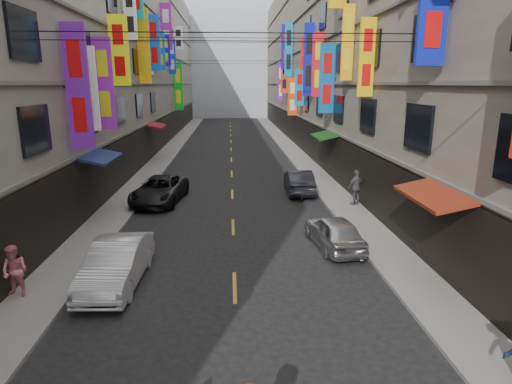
{
  "coord_description": "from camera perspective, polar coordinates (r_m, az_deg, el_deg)",
  "views": [
    {
      "loc": [
        -0.07,
        5.35,
        6.38
      ],
      "look_at": [
        0.43,
        13.59,
        4.28
      ],
      "focal_mm": 30.0,
      "sensor_mm": 36.0,
      "label": 1
    }
  ],
  "objects": [
    {
      "name": "pedestrian_rfar",
      "position": [
        23.17,
        13.21,
        0.59
      ],
      "size": [
        1.27,
        1.04,
        1.88
      ],
      "primitive_type": "imported",
      "rotation": [
        0.0,
        0.0,
        3.58
      ],
      "color": "#4F4F51",
      "rests_on": "sidewalk_right"
    },
    {
      "name": "building_row_left",
      "position": [
        38.66,
        -22.54,
        17.81
      ],
      "size": [
        10.14,
        90.0,
        19.0
      ],
      "color": "gray",
      "rests_on": "ground"
    },
    {
      "name": "sidewalk_left",
      "position": [
        37.66,
        -12.5,
        4.23
      ],
      "size": [
        2.0,
        90.0,
        0.12
      ],
      "primitive_type": "cube",
      "color": "slate",
      "rests_on": "ground"
    },
    {
      "name": "building_row_right",
      "position": [
        38.7,
        15.51,
        18.35
      ],
      "size": [
        10.14,
        90.0,
        19.0
      ],
      "color": "gray",
      "rests_on": "ground"
    },
    {
      "name": "sidewalk_right",
      "position": [
        37.68,
        5.88,
        4.5
      ],
      "size": [
        2.0,
        90.0,
        0.12
      ],
      "primitive_type": "cube",
      "color": "slate",
      "rests_on": "ground"
    },
    {
      "name": "overhead_cables",
      "position": [
        24.76,
        -3.48,
        19.82
      ],
      "size": [
        14.0,
        38.04,
        1.24
      ],
      "color": "black",
      "rests_on": "ground"
    },
    {
      "name": "haze_block",
      "position": [
        86.77,
        -3.57,
        17.26
      ],
      "size": [
        18.0,
        8.0,
        22.0
      ],
      "primitive_type": "cube",
      "color": "#ADB3C0",
      "rests_on": "ground"
    },
    {
      "name": "car_right_mid",
      "position": [
        17.36,
        10.35,
        -5.23
      ],
      "size": [
        1.99,
        4.04,
        1.32
      ],
      "primitive_type": "imported",
      "rotation": [
        0.0,
        0.0,
        3.26
      ],
      "color": "#B6B5BA",
      "rests_on": "ground"
    },
    {
      "name": "scooter_far_right",
      "position": [
        24.6,
        6.08,
        0.19
      ],
      "size": [
        0.55,
        1.8,
        1.14
      ],
      "rotation": [
        0.0,
        0.0,
        3.02
      ],
      "color": "black",
      "rests_on": "ground"
    },
    {
      "name": "street_awnings",
      "position": [
        20.95,
        -6.69,
        4.86
      ],
      "size": [
        13.99,
        35.2,
        0.41
      ],
      "color": "#15512E",
      "rests_on": "ground"
    },
    {
      "name": "car_left_mid",
      "position": [
        14.77,
        -18.09,
        -9.03
      ],
      "size": [
        1.69,
        4.44,
        1.44
      ],
      "primitive_type": "imported",
      "rotation": [
        0.0,
        0.0,
        -0.04
      ],
      "color": "silver",
      "rests_on": "ground"
    },
    {
      "name": "shop_signage",
      "position": [
        30.1,
        -3.55,
        19.18
      ],
      "size": [
        14.0,
        55.0,
        12.12
      ],
      "color": "blue",
      "rests_on": "ground"
    },
    {
      "name": "lane_markings",
      "position": [
        34.24,
        -3.29,
        3.48
      ],
      "size": [
        0.12,
        80.2,
        0.01
      ],
      "color": "gold",
      "rests_on": "ground"
    },
    {
      "name": "pedestrian_lfar",
      "position": [
        14.89,
        -29.47,
        -9.18
      ],
      "size": [
        0.88,
        0.69,
        1.62
      ],
      "primitive_type": "imported",
      "rotation": [
        0.0,
        0.0,
        -0.21
      ],
      "color": "#E17786",
      "rests_on": "sidewalk_left"
    },
    {
      "name": "car_right_far",
      "position": [
        25.77,
        5.72,
        1.42
      ],
      "size": [
        1.62,
        4.27,
        1.39
      ],
      "primitive_type": "imported",
      "rotation": [
        0.0,
        0.0,
        3.11
      ],
      "color": "#23242A",
      "rests_on": "ground"
    },
    {
      "name": "car_left_far",
      "position": [
        24.16,
        -12.72,
        0.28
      ],
      "size": [
        2.96,
        5.3,
        1.4
      ],
      "primitive_type": "imported",
      "rotation": [
        0.0,
        0.0,
        -0.13
      ],
      "color": "black",
      "rests_on": "ground"
    }
  ]
}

